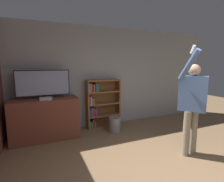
# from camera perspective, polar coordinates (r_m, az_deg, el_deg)

# --- Properties ---
(wall_back) EXTENTS (6.89, 0.06, 2.70)m
(wall_back) POSITION_cam_1_polar(r_m,az_deg,el_deg) (4.87, -2.51, 4.57)
(wall_back) COLOR #9EA3A8
(wall_back) RESTS_ON ground_plane
(tv_ledge) EXTENTS (1.47, 0.60, 0.94)m
(tv_ledge) POSITION_cam_1_polar(r_m,az_deg,el_deg) (4.33, -20.90, -8.47)
(tv_ledge) COLOR brown
(tv_ledge) RESTS_ON ground_plane
(television) EXTENTS (1.15, 0.22, 0.64)m
(television) POSITION_cam_1_polar(r_m,az_deg,el_deg) (4.22, -21.53, 2.22)
(television) COLOR black
(television) RESTS_ON tv_ledge
(game_console) EXTENTS (0.25, 0.20, 0.05)m
(game_console) POSITION_cam_1_polar(r_m,az_deg,el_deg) (4.08, -20.83, -2.35)
(game_console) COLOR silver
(game_console) RESTS_ON tv_ledge
(remote_loose) EXTENTS (0.04, 0.14, 0.02)m
(remote_loose) POSITION_cam_1_polar(r_m,az_deg,el_deg) (4.01, -19.78, -2.70)
(remote_loose) COLOR white
(remote_loose) RESTS_ON tv_ledge
(bookshelf) EXTENTS (0.92, 0.28, 1.30)m
(bookshelf) POSITION_cam_1_polar(r_m,az_deg,el_deg) (4.74, -3.86, -4.04)
(bookshelf) COLOR brown
(bookshelf) RESTS_ON ground_plane
(person) EXTENTS (0.62, 0.58, 2.01)m
(person) POSITION_cam_1_polar(r_m,az_deg,el_deg) (3.52, 24.79, -2.90)
(person) COLOR gray
(person) RESTS_ON ground_plane
(waste_bin) EXTENTS (0.31, 0.31, 0.38)m
(waste_bin) POSITION_cam_1_polar(r_m,az_deg,el_deg) (4.51, 0.84, -10.87)
(waste_bin) COLOR gray
(waste_bin) RESTS_ON ground_plane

